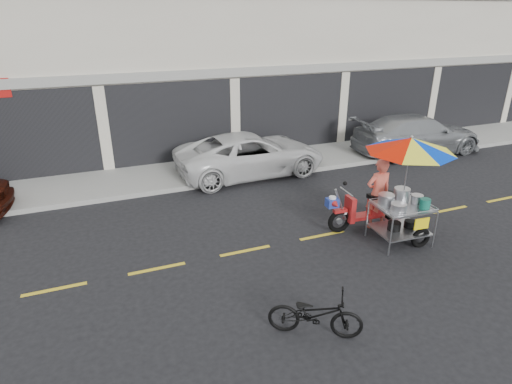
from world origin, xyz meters
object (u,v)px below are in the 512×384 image
object	(u,v)px
white_pickup	(251,154)
near_bicycle	(315,314)
silver_pickup	(417,134)
food_vendor_rig	(396,173)

from	to	relation	value
white_pickup	near_bicycle	distance (m)	7.85
silver_pickup	food_vendor_rig	size ratio (longest dim) A/B	1.98
silver_pickup	food_vendor_rig	distance (m)	7.24
near_bicycle	food_vendor_rig	world-z (taller)	food_vendor_rig
silver_pickup	near_bicycle	distance (m)	11.32
silver_pickup	near_bicycle	bearing A→B (deg)	133.34
food_vendor_rig	near_bicycle	bearing A→B (deg)	-140.77
white_pickup	food_vendor_rig	distance (m)	5.54
white_pickup	silver_pickup	world-z (taller)	silver_pickup
food_vendor_rig	white_pickup	bearing A→B (deg)	110.64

